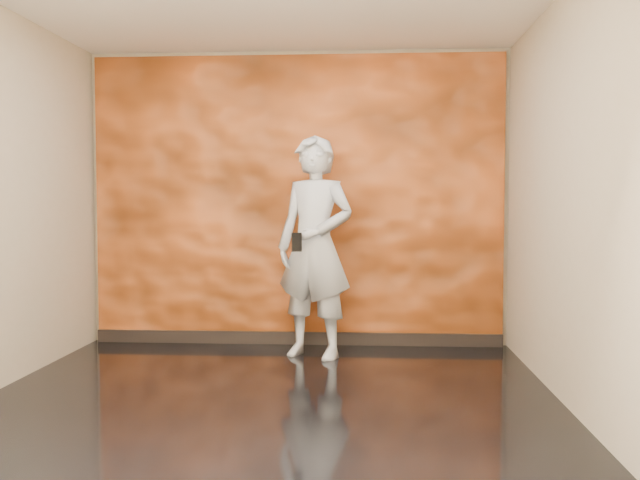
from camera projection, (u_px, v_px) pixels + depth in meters
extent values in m
cube|color=black|center=(269.00, 400.00, 4.92)|extent=(4.00, 4.00, 0.01)
cube|color=tan|center=(297.00, 198.00, 6.84)|extent=(4.00, 0.02, 2.80)
cube|color=tan|center=(199.00, 192.00, 2.86)|extent=(4.00, 0.02, 2.80)
cube|color=tan|center=(568.00, 196.00, 4.72)|extent=(0.02, 4.00, 2.80)
cube|color=orange|center=(297.00, 200.00, 6.80)|extent=(3.90, 0.06, 2.75)
cube|color=black|center=(297.00, 338.00, 6.83)|extent=(3.90, 0.04, 0.12)
imported|color=#999FA8|center=(315.00, 247.00, 6.24)|extent=(0.83, 0.70, 1.94)
cube|color=black|center=(297.00, 242.00, 6.00)|extent=(0.09, 0.05, 0.16)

